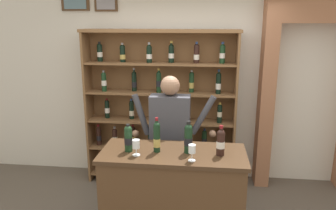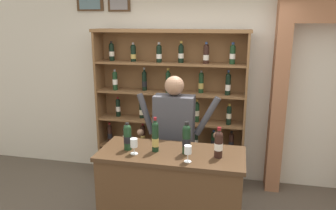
# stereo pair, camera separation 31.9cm
# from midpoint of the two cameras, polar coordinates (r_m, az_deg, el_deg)

# --- Properties ---
(back_wall) EXTENTS (12.00, 0.19, 3.48)m
(back_wall) POSITION_cam_midpoint_polar(r_m,az_deg,el_deg) (4.67, 0.91, 8.12)
(back_wall) COLOR silver
(back_wall) RESTS_ON ground
(wine_shelf) EXTENTS (2.10, 0.35, 2.16)m
(wine_shelf) POSITION_cam_midpoint_polar(r_m,az_deg,el_deg) (4.52, -3.33, 0.11)
(wine_shelf) COLOR brown
(wine_shelf) RESTS_ON ground
(archway_doorway) EXTENTS (1.31, 0.45, 2.56)m
(archway_doorway) POSITION_cam_midpoint_polar(r_m,az_deg,el_deg) (4.72, 21.69, 3.35)
(archway_doorway) COLOR #9E6647
(archway_doorway) RESTS_ON ground
(tasting_counter) EXTENTS (1.41, 0.61, 1.04)m
(tasting_counter) POSITION_cam_midpoint_polar(r_m,az_deg,el_deg) (3.41, -1.93, -16.31)
(tasting_counter) COLOR #4C331E
(tasting_counter) RESTS_ON ground
(shopkeeper) EXTENTS (0.97, 0.22, 1.68)m
(shopkeeper) POSITION_cam_midpoint_polar(r_m,az_deg,el_deg) (3.75, -2.06, -4.42)
(shopkeeper) COLOR #2D3347
(shopkeeper) RESTS_ON ground
(tasting_bottle_brunello) EXTENTS (0.08, 0.08, 0.28)m
(tasting_bottle_brunello) POSITION_cam_midpoint_polar(r_m,az_deg,el_deg) (3.19, -9.84, -5.75)
(tasting_bottle_brunello) COLOR #19381E
(tasting_bottle_brunello) RESTS_ON tasting_counter
(tasting_bottle_prosecco) EXTENTS (0.07, 0.07, 0.34)m
(tasting_bottle_prosecco) POSITION_cam_midpoint_polar(r_m,az_deg,el_deg) (3.14, -4.91, -5.65)
(tasting_bottle_prosecco) COLOR black
(tasting_bottle_prosecco) RESTS_ON tasting_counter
(tasting_bottle_riserva) EXTENTS (0.08, 0.08, 0.32)m
(tasting_bottle_riserva) POSITION_cam_midpoint_polar(r_m,az_deg,el_deg) (3.11, 0.65, -5.81)
(tasting_bottle_riserva) COLOR black
(tasting_bottle_riserva) RESTS_ON tasting_counter
(tasting_bottle_rosso) EXTENTS (0.08, 0.08, 0.29)m
(tasting_bottle_rosso) POSITION_cam_midpoint_polar(r_m,az_deg,el_deg) (3.07, 6.27, -6.45)
(tasting_bottle_rosso) COLOR black
(tasting_bottle_rosso) RESTS_ON tasting_counter
(wine_glass_left) EXTENTS (0.07, 0.07, 0.15)m
(wine_glass_left) POSITION_cam_midpoint_polar(r_m,az_deg,el_deg) (3.09, -8.59, -6.95)
(wine_glass_left) COLOR silver
(wine_glass_left) RESTS_ON tasting_counter
(wine_glass_center) EXTENTS (0.07, 0.07, 0.15)m
(wine_glass_center) POSITION_cam_midpoint_polar(r_m,az_deg,el_deg) (2.94, 1.12, -7.92)
(wine_glass_center) COLOR silver
(wine_glass_center) RESTS_ON tasting_counter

